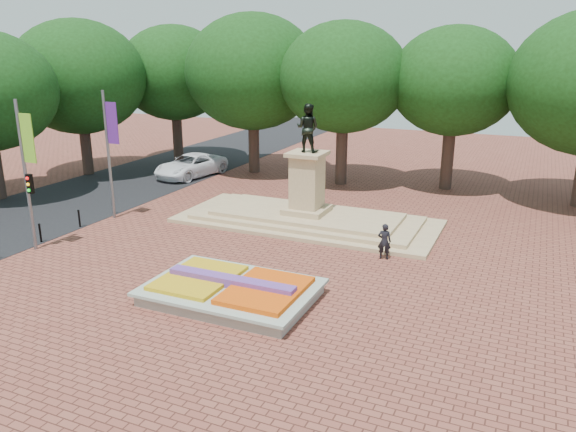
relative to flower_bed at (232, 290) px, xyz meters
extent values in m
plane|color=brown|center=(-1.03, 2.00, -0.38)|extent=(90.00, 90.00, 0.00)
cube|color=black|center=(-16.03, 7.00, -0.37)|extent=(9.00, 90.00, 0.02)
cube|color=gray|center=(-0.03, 0.00, -0.15)|extent=(6.00, 4.00, 0.45)
cube|color=#B1BDAB|center=(-0.03, 0.00, 0.12)|extent=(6.30, 4.30, 0.12)
cube|color=#F2450D|center=(1.42, 0.00, 0.25)|extent=(2.60, 3.40, 0.22)
cube|color=gold|center=(-1.48, 0.00, 0.24)|extent=(2.60, 3.40, 0.18)
cube|color=#482D7C|center=(-0.03, 0.00, 0.34)|extent=(5.20, 0.55, 0.38)
cube|color=tan|center=(-1.03, 10.00, -0.28)|extent=(14.00, 6.00, 0.20)
cube|color=tan|center=(-1.03, 10.00, -0.08)|extent=(12.00, 5.00, 0.20)
cube|color=tan|center=(-1.03, 10.00, 0.12)|extent=(10.00, 4.00, 0.20)
cube|color=tan|center=(-1.03, 10.00, 0.37)|extent=(2.20, 2.20, 0.30)
cube|color=tan|center=(-1.03, 10.00, 1.92)|extent=(1.50, 1.50, 2.80)
cube|color=tan|center=(-1.03, 10.00, 3.42)|extent=(1.90, 1.90, 0.20)
imported|color=black|center=(-1.03, 10.00, 4.77)|extent=(1.22, 0.95, 2.50)
cylinder|color=#34231C|center=(-17.03, 20.00, 1.62)|extent=(0.80, 0.80, 4.00)
ellipsoid|color=black|center=(-17.03, 20.00, 6.32)|extent=(8.80, 8.80, 7.48)
cylinder|color=#34231C|center=(-9.03, 20.00, 1.62)|extent=(0.80, 0.80, 4.00)
ellipsoid|color=black|center=(-9.03, 20.00, 6.32)|extent=(8.80, 8.80, 7.48)
cylinder|color=#34231C|center=(-2.03, 20.00, 1.62)|extent=(0.80, 0.80, 4.00)
ellipsoid|color=black|center=(-2.03, 20.00, 6.32)|extent=(8.80, 8.80, 7.48)
cylinder|color=#34231C|center=(4.97, 20.00, 1.62)|extent=(0.80, 0.80, 4.00)
ellipsoid|color=black|center=(4.97, 20.00, 6.32)|extent=(8.80, 8.80, 7.48)
cylinder|color=#34231C|center=(11.97, 20.00, 1.62)|extent=(0.80, 0.80, 4.00)
cylinder|color=#34231C|center=(-20.53, 15.00, 1.54)|extent=(0.80, 0.80, 3.84)
ellipsoid|color=black|center=(-20.53, 15.00, 6.03)|extent=(8.40, 8.40, 7.14)
cylinder|color=slate|center=(-11.23, 1.00, 3.12)|extent=(0.16, 0.16, 7.00)
cube|color=#7DC627|center=(-10.78, 1.00, 4.92)|extent=(0.70, 0.04, 2.20)
cylinder|color=slate|center=(-11.23, 6.50, 3.12)|extent=(0.16, 0.16, 7.00)
cube|color=#5A2087|center=(-10.78, 6.50, 4.92)|extent=(0.70, 0.04, 2.20)
cube|color=black|center=(-11.03, 1.00, 2.82)|extent=(0.28, 0.18, 0.90)
cylinder|color=black|center=(-11.73, 1.80, 0.07)|extent=(0.10, 0.10, 0.90)
sphere|color=black|center=(-11.73, 1.80, 0.54)|extent=(0.12, 0.12, 0.12)
cylinder|color=black|center=(-11.73, 4.40, 0.07)|extent=(0.10, 0.10, 0.90)
sphere|color=black|center=(-11.73, 4.40, 0.54)|extent=(0.12, 0.12, 0.12)
cylinder|color=black|center=(-11.73, 7.00, 0.07)|extent=(0.10, 0.10, 0.90)
sphere|color=black|center=(-11.73, 7.00, 0.54)|extent=(0.12, 0.12, 0.12)
imported|color=white|center=(-13.03, 16.94, 0.44)|extent=(3.65, 6.22, 1.63)
imported|color=black|center=(4.16, 6.50, 0.45)|extent=(0.66, 0.48, 1.66)
camera|label=1|loc=(9.88, -16.92, 8.91)|focal=35.00mm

